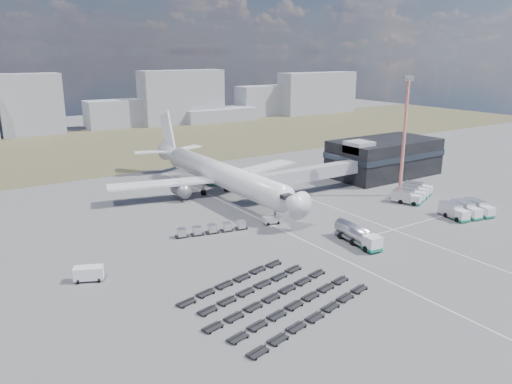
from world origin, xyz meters
TOP-DOWN VIEW (x-y plane):
  - ground at (0.00, 0.00)m, footprint 420.00×420.00m
  - grass_strip at (0.00, 110.00)m, footprint 420.00×90.00m
  - lane_markings at (9.77, 3.00)m, footprint 47.12×110.00m
  - terminal at (47.77, 23.96)m, footprint 30.40×16.40m
  - jet_bridge at (15.90, 20.42)m, footprint 30.30×3.80m
  - airliner at (0.00, 32.38)m, footprint 51.59×64.53m
  - skyline at (1.98, 150.19)m, footprint 315.45×20.71m
  - fuel_tanker at (4.89, -9.45)m, footprint 3.83×10.83m
  - pushback_tug at (-1.64, 8.00)m, footprint 3.55×2.43m
  - utility_van at (-39.44, 2.06)m, footprint 4.67×3.46m
  - catering_truck at (3.97, 40.81)m, footprint 4.41×6.56m
  - service_trucks_near at (34.98, -10.82)m, footprint 10.27×8.54m
  - service_trucks_far at (36.33, 4.28)m, footprint 13.34×10.60m
  - uld_row at (-14.18, 9.74)m, footprint 14.21×4.27m
  - baggage_dollies at (-20.01, -18.19)m, footprint 26.38×21.12m
  - floodlight_mast at (35.56, 7.41)m, footprint 2.69×2.17m

SIDE VIEW (x-z plane):
  - ground at x=0.00m, z-range 0.00..0.00m
  - grass_strip at x=0.00m, z-range 0.00..0.01m
  - lane_markings at x=9.77m, z-range 0.00..0.01m
  - baggage_dollies at x=-20.01m, z-range 0.00..0.64m
  - pushback_tug at x=-1.64m, z-range 0.00..1.47m
  - uld_row at x=-14.18m, z-range 0.15..1.71m
  - utility_van at x=-39.44m, z-range 0.00..2.28m
  - service_trucks_far at x=36.33m, z-range 0.11..2.72m
  - catering_truck at x=3.97m, z-range 0.03..2.82m
  - service_trucks_near at x=34.98m, z-range 0.12..2.88m
  - fuel_tanker at x=4.89m, z-range 0.00..3.42m
  - jet_bridge at x=15.90m, z-range 1.53..8.58m
  - terminal at x=47.77m, z-range -0.25..10.75m
  - airliner at x=0.00m, z-range -3.52..14.10m
  - skyline at x=1.98m, z-range -2.80..22.16m
  - floodlight_mast at x=35.56m, z-range 0.03..28.17m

